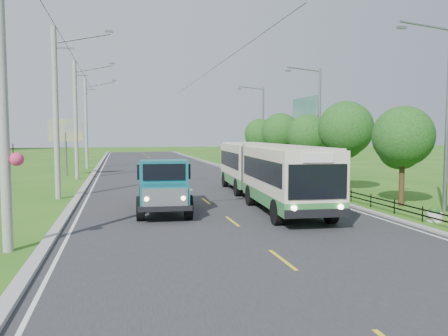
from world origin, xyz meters
name	(u,v)px	position (x,y,z in m)	size (l,w,h in m)	color
ground	(232,222)	(0.00, 0.00, 0.00)	(240.00, 240.00, 0.00)	#265E16
road	(175,178)	(0.00, 20.00, 0.01)	(14.00, 120.00, 0.02)	#28282B
curb_left	(90,179)	(-7.20, 20.00, 0.07)	(0.40, 120.00, 0.15)	#9E9E99
curb_right	(253,176)	(7.15, 20.00, 0.05)	(0.30, 120.00, 0.10)	#9E9E99
edge_line_left	(97,179)	(-6.65, 20.00, 0.02)	(0.12, 120.00, 0.00)	silver
edge_line_right	(248,176)	(6.65, 20.00, 0.02)	(0.12, 120.00, 0.00)	silver
centre_dash	(232,221)	(0.00, 0.00, 0.02)	(0.12, 2.20, 0.00)	yellow
railing_right	(286,179)	(8.00, 14.00, 0.30)	(0.04, 40.00, 0.60)	black
pole_nearest	(5,98)	(-8.24, -3.00, 4.94)	(3.51, 0.44, 10.00)	gray
pole_near	(57,112)	(-8.26, 9.00, 5.09)	(3.51, 0.32, 10.00)	gray
pole_mid	(76,119)	(-8.26, 21.00, 5.09)	(3.51, 0.32, 10.00)	gray
pole_far	(86,123)	(-8.26, 33.00, 5.09)	(3.51, 0.32, 10.00)	gray
tree_second	(402,140)	(9.86, 2.14, 3.52)	(3.18, 3.26, 5.30)	#382314
tree_third	(345,132)	(9.86, 8.14, 3.99)	(3.60, 3.62, 6.00)	#382314
tree_fourth	(307,137)	(9.86, 14.14, 3.59)	(3.24, 3.31, 5.40)	#382314
tree_fifth	(280,134)	(9.86, 20.14, 3.85)	(3.48, 3.52, 5.80)	#382314
tree_back	(260,136)	(9.86, 26.14, 3.65)	(3.30, 3.36, 5.50)	#382314
streetlight_near	(445,112)	(10.64, 0.00, 4.90)	(3.02, 0.20, 9.07)	slate
streetlight_mid	(318,121)	(10.64, 14.00, 4.90)	(3.02, 0.20, 9.07)	slate
streetlight_far	(262,125)	(10.64, 28.00, 4.90)	(3.02, 0.20, 9.07)	slate
planter_front	(434,215)	(8.60, -2.00, 0.29)	(0.64, 0.64, 0.67)	silver
planter_near	(343,192)	(8.60, 6.00, 0.29)	(0.64, 0.64, 0.67)	silver
planter_mid	(293,179)	(8.60, 14.00, 0.29)	(0.64, 0.64, 0.67)	silver
planter_far	(261,171)	(8.60, 22.00, 0.29)	(0.64, 0.64, 0.67)	silver
billboard_left	(65,134)	(-9.50, 24.00, 3.87)	(3.00, 0.20, 5.20)	slate
billboard_right	(306,118)	(12.30, 20.00, 5.34)	(0.24, 6.00, 7.30)	slate
bus	(265,168)	(3.34, 5.44, 1.90)	(3.90, 16.54, 3.16)	#317A39
dump_truck	(163,182)	(-2.66, 3.20, 1.47)	(2.83, 6.35, 2.60)	#12636F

